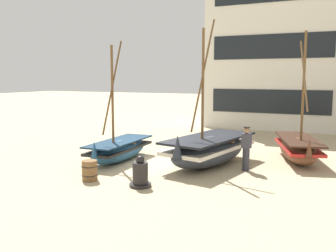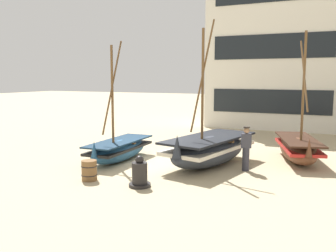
{
  "view_description": "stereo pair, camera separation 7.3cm",
  "coord_description": "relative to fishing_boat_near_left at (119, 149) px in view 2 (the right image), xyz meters",
  "views": [
    {
      "loc": [
        6.47,
        -13.39,
        3.52
      ],
      "look_at": [
        0.0,
        1.0,
        1.4
      ],
      "focal_mm": 39.01,
      "sensor_mm": 36.0,
      "label": 1
    },
    {
      "loc": [
        6.54,
        -13.36,
        3.52
      ],
      "look_at": [
        0.0,
        1.0,
        1.4
      ],
      "focal_mm": 39.01,
      "sensor_mm": 36.0,
      "label": 2
    }
  ],
  "objects": [
    {
      "name": "fisherman_by_hull",
      "position": [
        5.25,
        0.54,
        0.34
      ],
      "size": [
        0.42,
        0.34,
        1.68
      ],
      "color": "#33333D",
      "rests_on": "ground"
    },
    {
      "name": "harbor_building_main",
      "position": [
        4.35,
        14.81,
        4.96
      ],
      "size": [
        9.37,
        6.91,
        10.89
      ],
      "color": "silver",
      "rests_on": "ground"
    },
    {
      "name": "wooden_barrel",
      "position": [
        0.67,
        -2.99,
        -0.15
      ],
      "size": [
        0.56,
        0.56,
        0.7
      ],
      "color": "brown",
      "rests_on": "ground"
    },
    {
      "name": "fishing_boat_far_right",
      "position": [
        6.9,
        3.0,
        0.06
      ],
      "size": [
        2.39,
        4.16,
        5.32
      ],
      "color": "brown",
      "rests_on": "ground"
    },
    {
      "name": "fishing_boat_near_left",
      "position": [
        0.0,
        0.0,
        0.0
      ],
      "size": [
        1.37,
        3.88,
        5.01
      ],
      "color": "#23517A",
      "rests_on": "ground"
    },
    {
      "name": "fishing_boat_centre_large",
      "position": [
        3.72,
        0.79,
        0.15
      ],
      "size": [
        2.83,
        4.94,
        5.74
      ],
      "color": "#2D333D",
      "rests_on": "ground"
    },
    {
      "name": "ground_plane",
      "position": [
        1.62,
        0.42,
        -0.5
      ],
      "size": [
        120.0,
        120.0,
        0.0
      ],
      "primitive_type": "plane",
      "color": "tan"
    },
    {
      "name": "capstan_winch",
      "position": [
        2.58,
        -2.89,
        -0.1
      ],
      "size": [
        0.71,
        0.71,
        1.02
      ],
      "color": "black",
      "rests_on": "ground"
    }
  ]
}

